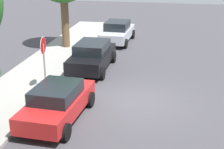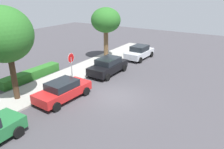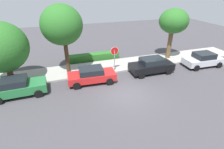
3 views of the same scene
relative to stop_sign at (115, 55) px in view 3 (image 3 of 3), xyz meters
The scene contains 11 objects.
ground_plane 4.78m from the stop_sign, 94.67° to the right, with size 60.00×60.00×0.00m, color #423F44.
sidewalk_curb 2.13m from the stop_sign, 106.67° to the left, with size 32.00×3.18×0.14m, color #9E9B93.
stop_sign is the anchor object (origin of this frame).
parked_car_red 3.26m from the stop_sign, 150.17° to the right, with size 4.28×2.14×1.42m.
parked_car_black 3.82m from the stop_sign, 22.20° to the right, with size 4.33×2.07×1.52m.
parked_car_green 8.84m from the stop_sign, 168.54° to the right, with size 4.18×2.08×1.50m.
parked_car_silver 9.66m from the stop_sign, 10.37° to the right, with size 4.25×2.12×1.52m.
street_tree_near_corner 9.71m from the stop_sign, behind, with size 4.31×4.31×5.47m.
street_tree_mid_block 7.90m from the stop_sign, 11.08° to the left, with size 3.20×3.20×5.70m.
street_tree_far 5.55m from the stop_sign, 163.06° to the left, with size 3.77×3.77×6.50m.
front_yard_hedge 4.14m from the stop_sign, 109.00° to the left, with size 5.83×0.99×0.76m.
Camera 3 is at (-4.88, -10.79, 7.84)m, focal length 28.00 mm.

